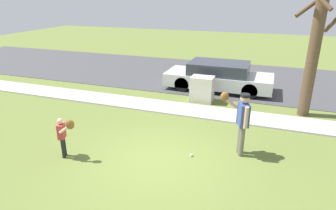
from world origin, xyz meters
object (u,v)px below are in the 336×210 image
object	(u,v)px
parked_sedan_silver	(218,76)
person_child	(64,132)
street_tree_near	(316,37)
utility_cabinet	(202,89)
person_adult	(241,117)
baseball	(191,155)

from	to	relation	value
parked_sedan_silver	person_child	bearing A→B (deg)	-110.64
street_tree_near	parked_sedan_silver	distance (m)	4.38
utility_cabinet	person_child	bearing A→B (deg)	-113.50
utility_cabinet	parked_sedan_silver	world-z (taller)	parked_sedan_silver
parked_sedan_silver	utility_cabinet	bearing A→B (deg)	-100.91
person_adult	parked_sedan_silver	bearing A→B (deg)	-95.13
person_child	baseball	distance (m)	3.35
street_tree_near	baseball	bearing A→B (deg)	-126.16
utility_cabinet	street_tree_near	size ratio (longest dim) A/B	0.20
person_child	street_tree_near	xyz separation A→B (m)	(6.04, 5.21, 1.98)
baseball	parked_sedan_silver	distance (m)	5.96
person_child	parked_sedan_silver	xyz separation A→B (m)	(2.66, 7.06, -0.10)
utility_cabinet	parked_sedan_silver	xyz separation A→B (m)	(0.33, 1.70, 0.12)
street_tree_near	parked_sedan_silver	bearing A→B (deg)	151.26
person_adult	parked_sedan_silver	world-z (taller)	person_adult
utility_cabinet	parked_sedan_silver	size ratio (longest dim) A/B	0.22
baseball	parked_sedan_silver	size ratio (longest dim) A/B	0.02
person_child	baseball	world-z (taller)	person_child
baseball	utility_cabinet	world-z (taller)	utility_cabinet
person_child	parked_sedan_silver	world-z (taller)	parked_sedan_silver
person_adult	utility_cabinet	world-z (taller)	person_adult
person_adult	baseball	distance (m)	1.63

